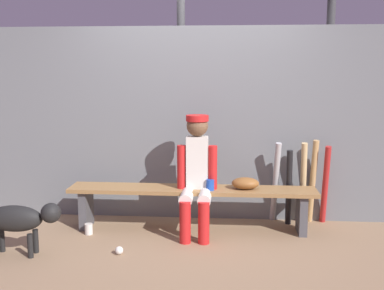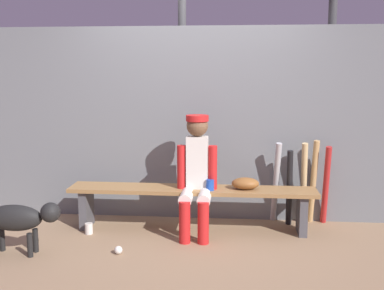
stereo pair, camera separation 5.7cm
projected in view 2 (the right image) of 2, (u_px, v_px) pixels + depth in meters
name	position (u px, v px, depth m)	size (l,w,h in m)	color
ground_plane	(192.00, 230.00, 4.93)	(30.00, 30.00, 0.00)	#937556
chainlink_fence	(196.00, 124.00, 5.18)	(4.76, 0.03, 2.13)	slate
dugout_bench	(192.00, 197.00, 4.87)	(2.56, 0.36, 0.45)	olive
player_seated	(196.00, 171.00, 4.72)	(0.41, 0.55, 1.21)	silver
baseball_glove	(245.00, 183.00, 4.80)	(0.28, 0.20, 0.12)	brown
bat_aluminum_silver	(276.00, 182.00, 5.10)	(0.06, 0.06, 0.91)	#B7B7BC
bat_aluminum_black	(289.00, 188.00, 5.02)	(0.06, 0.06, 0.82)	black
bat_wood_natural	(304.00, 183.00, 5.04)	(0.06, 0.06, 0.91)	tan
bat_wood_tan	(313.00, 182.00, 5.08)	(0.06, 0.06, 0.92)	tan
bat_aluminum_red	(326.00, 185.00, 5.03)	(0.06, 0.06, 0.88)	#B22323
baseball	(118.00, 250.00, 4.27)	(0.07, 0.07, 0.07)	white
cup_on_ground	(89.00, 229.00, 4.80)	(0.08, 0.08, 0.11)	silver
cup_on_bench	(210.00, 185.00, 4.76)	(0.08, 0.08, 0.11)	#1E47AD
dog	(20.00, 218.00, 4.23)	(0.84, 0.20, 0.49)	black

